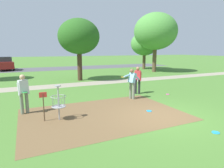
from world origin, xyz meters
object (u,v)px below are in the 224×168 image
object	(u,v)px
frisbee_by_tee	(168,94)
frisbee_mid_grass	(216,132)
player_foreground_watching	(132,82)
tree_near_right	(156,32)
tree_near_left	(79,37)
player_throwing	(23,92)
player_waiting_left	(138,79)
disc_golf_basket	(57,101)
frisbee_near_basket	(149,111)
tree_mid_center	(145,44)
parked_car_leftmost	(5,64)

from	to	relation	value
frisbee_by_tee	frisbee_mid_grass	world-z (taller)	same
player_foreground_watching	frisbee_mid_grass	size ratio (longest dim) A/B	6.90
frisbee_by_tee	tree_near_right	bearing A→B (deg)	56.63
tree_near_left	player_foreground_watching	bearing A→B (deg)	-83.95
frisbee_mid_grass	player_throwing	bearing A→B (deg)	139.96
player_waiting_left	tree_near_right	distance (m)	13.48
player_waiting_left	tree_near_right	size ratio (longest dim) A/B	0.24
disc_golf_basket	player_throwing	bearing A→B (deg)	129.81
tree_near_right	frisbee_by_tee	bearing A→B (deg)	-123.37
frisbee_near_basket	tree_mid_center	world-z (taller)	tree_mid_center
disc_golf_basket	frisbee_by_tee	distance (m)	7.16
frisbee_mid_grass	tree_near_right	xyz separation A→B (m)	(9.30, 15.62, 4.94)
player_foreground_watching	frisbee_near_basket	xyz separation A→B (m)	(-0.41, -2.24, -0.98)
parked_car_leftmost	player_waiting_left	bearing A→B (deg)	-66.01
player_throwing	tree_near_left	distance (m)	9.71
tree_near_left	frisbee_mid_grass	bearing A→B (deg)	-85.18
disc_golf_basket	player_waiting_left	xyz separation A→B (m)	(5.32, 2.58, 0.21)
player_waiting_left	tree_near_left	bearing A→B (deg)	104.86
player_throwing	frisbee_mid_grass	distance (m)	7.58
frisbee_mid_grass	frisbee_near_basket	bearing A→B (deg)	103.33
player_throwing	player_waiting_left	size ratio (longest dim) A/B	1.00
player_throwing	tree_near_right	bearing A→B (deg)	35.62
disc_golf_basket	player_waiting_left	world-z (taller)	player_waiting_left
player_foreground_watching	parked_car_leftmost	distance (m)	21.97
frisbee_mid_grass	tree_mid_center	bearing A→B (deg)	62.08
player_foreground_watching	player_waiting_left	xyz separation A→B (m)	(0.98, 0.96, -0.02)
disc_golf_basket	frisbee_mid_grass	distance (m)	5.79
player_throwing	player_waiting_left	xyz separation A→B (m)	(6.48, 1.18, 0.00)
frisbee_by_tee	tree_mid_center	xyz separation A→B (m)	(7.75, 14.00, 3.56)
frisbee_near_basket	frisbee_mid_grass	size ratio (longest dim) A/B	0.98
player_throwing	player_waiting_left	bearing A→B (deg)	10.32
tree_near_right	tree_mid_center	bearing A→B (deg)	76.99
tree_mid_center	parked_car_leftmost	xyz separation A→B (m)	(-18.09, 6.57, -2.65)
parked_car_leftmost	player_throwing	bearing A→B (deg)	-83.85
disc_golf_basket	frisbee_near_basket	world-z (taller)	disc_golf_basket
tree_mid_center	frisbee_mid_grass	bearing A→B (deg)	-117.92
tree_near_left	tree_mid_center	bearing A→B (deg)	29.07
frisbee_by_tee	tree_near_left	size ratio (longest dim) A/B	0.04
player_waiting_left	tree_near_left	xyz separation A→B (m)	(-1.81, 6.82, 2.90)
player_foreground_watching	player_throwing	bearing A→B (deg)	-177.73
player_waiting_left	player_throwing	bearing A→B (deg)	-169.68
player_waiting_left	frisbee_near_basket	bearing A→B (deg)	-113.58
tree_near_right	player_waiting_left	bearing A→B (deg)	-131.75
frisbee_near_basket	tree_near_left	distance (m)	10.75
frisbee_near_basket	frisbee_mid_grass	world-z (taller)	same
frisbee_near_basket	tree_mid_center	distance (m)	19.80
frisbee_near_basket	frisbee_by_tee	bearing A→B (deg)	36.63
parked_car_leftmost	frisbee_near_basket	bearing A→B (deg)	-72.19
frisbee_mid_grass	tree_near_left	size ratio (longest dim) A/B	0.05
disc_golf_basket	parked_car_leftmost	bearing A→B (deg)	98.72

